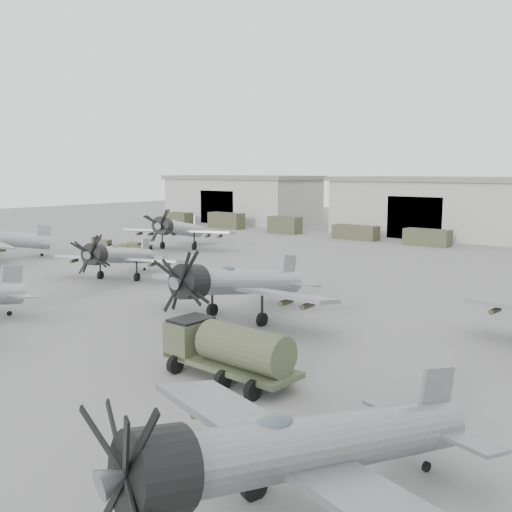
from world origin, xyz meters
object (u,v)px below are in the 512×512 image
(aircraft_mid_1, at_px, (117,256))
(ground_crew, at_px, (93,245))
(aircraft_mid_2, at_px, (235,283))
(aircraft_far_0, at_px, (177,229))
(tug_trailer, at_px, (114,244))
(fuel_tanker, at_px, (229,347))
(aircraft_near_2, at_px, (293,450))

(aircraft_mid_1, bearing_deg, ground_crew, 128.57)
(aircraft_mid_1, distance_m, ground_crew, 17.74)
(aircraft_mid_1, relative_size, aircraft_mid_2, 0.86)
(aircraft_far_0, height_order, ground_crew, aircraft_far_0)
(ground_crew, bearing_deg, aircraft_mid_1, -134.05)
(aircraft_far_0, xyz_separation_m, tug_trailer, (-6.25, -4.83, -1.98))
(aircraft_mid_1, distance_m, fuel_tanker, 26.53)
(aircraft_mid_1, bearing_deg, aircraft_mid_2, -35.89)
(aircraft_near_2, xyz_separation_m, tug_trailer, (-49.82, 31.14, -1.80))
(aircraft_mid_1, relative_size, aircraft_far_0, 0.85)
(aircraft_near_2, distance_m, fuel_tanker, 11.61)
(tug_trailer, relative_size, ground_crew, 3.87)
(tug_trailer, bearing_deg, ground_crew, -95.01)
(aircraft_mid_1, height_order, tug_trailer, aircraft_mid_1)
(aircraft_mid_1, distance_m, tug_trailer, 20.99)
(aircraft_near_2, relative_size, aircraft_mid_2, 0.96)
(aircraft_mid_2, distance_m, aircraft_far_0, 34.79)
(aircraft_near_2, height_order, aircraft_far_0, aircraft_far_0)
(aircraft_mid_1, height_order, fuel_tanker, aircraft_mid_1)
(fuel_tanker, bearing_deg, tug_trailer, 151.08)
(aircraft_near_2, distance_m, aircraft_mid_2, 21.83)
(aircraft_near_2, height_order, aircraft_mid_2, aircraft_mid_2)
(aircraft_near_2, bearing_deg, fuel_tanker, 155.46)
(tug_trailer, bearing_deg, aircraft_mid_2, -49.18)
(aircraft_near_2, relative_size, fuel_tanker, 1.90)
(tug_trailer, distance_m, ground_crew, 4.17)
(fuel_tanker, height_order, tug_trailer, fuel_tanker)
(tug_trailer, xyz_separation_m, ground_crew, (1.36, -3.92, 0.39))
(aircraft_near_2, distance_m, ground_crew, 55.60)
(aircraft_mid_1, relative_size, fuel_tanker, 1.70)
(aircraft_mid_2, distance_m, tug_trailer, 37.75)
(aircraft_mid_1, distance_m, aircraft_far_0, 20.13)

